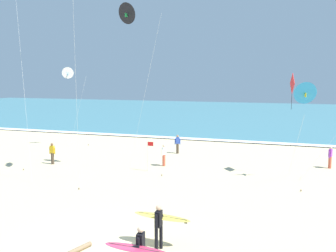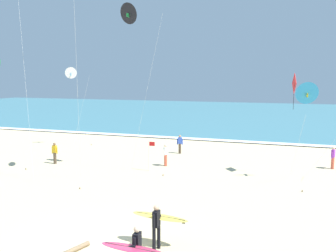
{
  "view_description": "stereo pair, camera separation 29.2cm",
  "coord_description": "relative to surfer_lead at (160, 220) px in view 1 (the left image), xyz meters",
  "views": [
    {
      "loc": [
        6.2,
        -11.35,
        6.33
      ],
      "look_at": [
        0.4,
        5.99,
        3.94
      ],
      "focal_mm": 39.24,
      "sensor_mm": 36.0,
      "label": 1
    },
    {
      "loc": [
        6.48,
        -11.26,
        6.33
      ],
      "look_at": [
        0.4,
        5.99,
        3.94
      ],
      "focal_mm": 39.24,
      "sensor_mm": 36.0,
      "label": 2
    }
  ],
  "objects": [
    {
      "name": "ground_plane",
      "position": [
        -1.76,
        -1.03,
        -1.05
      ],
      "size": [
        160.0,
        160.0,
        0.0
      ],
      "primitive_type": "plane",
      "color": "beige"
    },
    {
      "name": "ocean_water",
      "position": [
        -1.76,
        53.83,
        -1.01
      ],
      "size": [
        160.0,
        60.0,
        0.08
      ],
      "primitive_type": "cube",
      "color": "teal",
      "rests_on": "ground"
    },
    {
      "name": "shoreline_foam",
      "position": [
        -1.76,
        24.13,
        -0.96
      ],
      "size": [
        160.0,
        1.29,
        0.01
      ],
      "primitive_type": "cube",
      "color": "white",
      "rests_on": "ocean_water"
    },
    {
      "name": "surfer_lead",
      "position": [
        0.0,
        0.0,
        0.0
      ],
      "size": [
        2.24,
        0.92,
        1.71
      ],
      "color": "black",
      "rests_on": "ground"
    },
    {
      "name": "surfer_trailing",
      "position": [
        0.13,
        -2.35,
        -0.01
      ],
      "size": [
        2.13,
        0.96,
        1.71
      ],
      "color": "black",
      "rests_on": "ground"
    },
    {
      "name": "kite_delta_cobalt_near",
      "position": [
        5.26,
        11.19,
        4.4
      ],
      "size": [
        4.23,
        1.38,
        6.14
      ],
      "color": "#2D99DB",
      "rests_on": "ground"
    },
    {
      "name": "kite_diamond_scarlet_high",
      "position": [
        4.53,
        12.22,
        4.78
      ],
      "size": [
        0.88,
        3.97,
        6.65
      ],
      "color": "red",
      "rests_on": "ground"
    },
    {
      "name": "kite_delta_charcoal_low",
      "position": [
        -5.96,
        10.35,
        9.49
      ],
      "size": [
        3.43,
        1.26,
        11.26
      ],
      "color": "black",
      "rests_on": "ground"
    },
    {
      "name": "kite_delta_ivory_outer",
      "position": [
        -15.03,
        16.9,
        5.74
      ],
      "size": [
        1.96,
        1.27,
        7.35
      ],
      "color": "white",
      "rests_on": "ground"
    },
    {
      "name": "bystander_purple_top",
      "position": [
        7.27,
        15.3,
        -0.24
      ],
      "size": [
        0.3,
        0.46,
        1.59
      ],
      "color": "#D8593F",
      "rests_on": "ground"
    },
    {
      "name": "bystander_yellow_top",
      "position": [
        -12.12,
        10.16,
        -0.24
      ],
      "size": [
        0.5,
        0.22,
        1.59
      ],
      "color": "#4C3D2D",
      "rests_on": "ground"
    },
    {
      "name": "bystander_white_top",
      "position": [
        -4.1,
        12.23,
        -0.24
      ],
      "size": [
        0.28,
        0.47,
        1.59
      ],
      "color": "#D8593F",
      "rests_on": "ground"
    },
    {
      "name": "bystander_blue_top",
      "position": [
        -4.47,
        16.83,
        -0.24
      ],
      "size": [
        0.47,
        0.29,
        1.59
      ],
      "color": "#4C3D2D",
      "rests_on": "ground"
    },
    {
      "name": "lifeguard_flag",
      "position": [
        -4.63,
        10.52,
        0.22
      ],
      "size": [
        0.45,
        0.05,
        2.1
      ],
      "color": "silver",
      "rests_on": "ground"
    },
    {
      "name": "driftwood_log",
      "position": [
        -2.73,
        -1.3,
        -0.96
      ],
      "size": [
        0.52,
        1.13,
        0.18
      ],
      "primitive_type": "cylinder",
      "rotation": [
        0.0,
        1.57,
        1.26
      ],
      "color": "#846B4C",
      "rests_on": "ground"
    }
  ]
}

